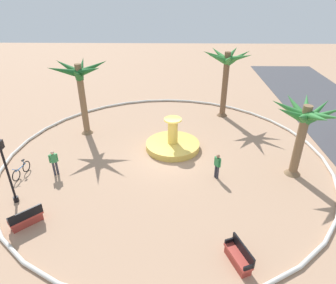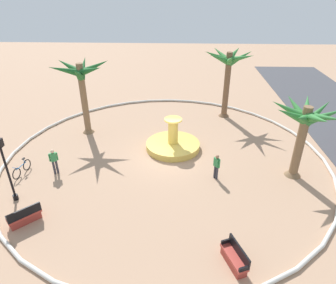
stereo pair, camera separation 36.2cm
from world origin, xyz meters
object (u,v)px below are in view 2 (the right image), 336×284
lamppost (5,164)px  fountain (173,144)px  palm_tree_by_curb (81,81)px  palm_tree_mid_plaza (228,67)px  bicycle_red_frame (22,169)px  person_cyclist_helmet (54,160)px  person_cyclist_photo (217,165)px  palm_tree_near_fountain (305,123)px  bench_east (234,259)px  bench_west (25,217)px

lamppost → fountain: bearing=125.0°
lamppost → palm_tree_by_curb: bearing=167.5°
palm_tree_mid_plaza → bicycle_red_frame: 17.06m
palm_tree_mid_plaza → person_cyclist_helmet: 15.22m
palm_tree_mid_plaza → person_cyclist_photo: (9.44, -1.65, -3.42)m
palm_tree_by_curb → palm_tree_mid_plaza: bearing=108.1°
palm_tree_mid_plaza → person_cyclist_helmet: palm_tree_mid_plaza is taller
palm_tree_near_fountain → person_cyclist_photo: palm_tree_near_fountain is taller
palm_tree_by_curb → bench_east: size_ratio=3.42×
lamppost → person_cyclist_helmet: 3.20m
fountain → person_cyclist_helmet: size_ratio=2.24×
bench_east → person_cyclist_helmet: bearing=-122.6°
bench_west → palm_tree_by_curb: bearing=177.4°
bench_east → lamppost: (-3.86, -11.40, 1.96)m
palm_tree_near_fountain → bicycle_red_frame: (0.50, -16.79, -3.22)m
palm_tree_near_fountain → bench_west: (4.65, -14.69, -3.25)m
bench_west → lamppost: lamppost is taller
fountain → person_cyclist_photo: fountain is taller
bench_east → person_cyclist_helmet: 11.96m
bench_west → bicycle_red_frame: size_ratio=0.88×
bench_west → bench_east: bearing=78.0°
palm_tree_by_curb → bench_east: bearing=38.3°
palm_tree_near_fountain → bicycle_red_frame: bearing=-88.3°
palm_tree_mid_plaza → bicycle_red_frame: size_ratio=3.42×
fountain → bench_east: 10.25m
palm_tree_by_curb → fountain: bearing=71.3°
person_cyclist_helmet → person_cyclist_photo: bearing=89.2°
person_cyclist_helmet → palm_tree_by_curb: bearing=175.1°
palm_tree_by_curb → lamppost: (8.26, -1.82, -1.90)m
fountain → person_cyclist_helmet: (3.41, -7.22, 0.63)m
bench_east → bicycle_red_frame: bench_east is taller
fountain → palm_tree_mid_plaza: bearing=143.6°
person_cyclist_photo → person_cyclist_helmet: bearing=-90.8°
palm_tree_by_curb → person_cyclist_photo: bearing=58.2°
person_cyclist_photo → bench_east: bearing=1.4°
person_cyclist_photo → lamppost: bearing=-77.8°
palm_tree_mid_plaza → bench_east: (15.74, -1.50, -3.99)m
bench_west → person_cyclist_photo: bearing=112.9°
bench_east → bench_west: (-2.13, -10.03, 0.00)m
palm_tree_by_curb → palm_tree_mid_plaza: 11.65m
fountain → person_cyclist_helmet: bearing=-64.7°
fountain → palm_tree_mid_plaza: size_ratio=0.66×
palm_tree_near_fountain → palm_tree_mid_plaza: palm_tree_mid_plaza is taller
palm_tree_by_curb → person_cyclist_photo: (5.83, 9.42, -3.28)m
palm_tree_mid_plaza → bench_west: size_ratio=3.87×
palm_tree_near_fountain → lamppost: (2.91, -16.06, -1.29)m
palm_tree_near_fountain → palm_tree_by_curb: bearing=-110.6°
palm_tree_by_curb → bicycle_red_frame: bearing=-23.6°
fountain → lamppost: bearing=-55.0°
palm_tree_by_curb → palm_tree_mid_plaza: palm_tree_mid_plaza is taller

